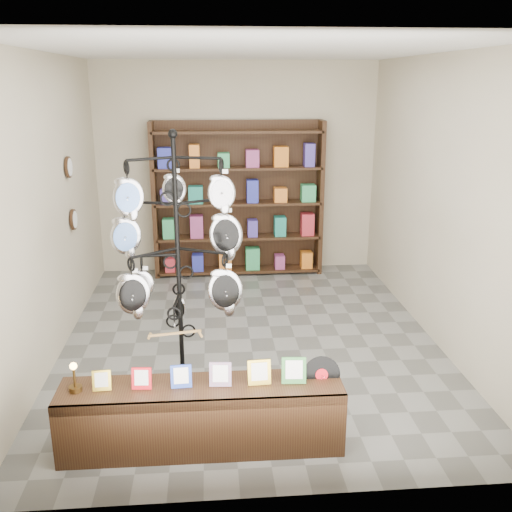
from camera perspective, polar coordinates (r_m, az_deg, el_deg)
The scene contains 6 objects.
ground at distance 6.35m, azimuth -0.60°, elevation -8.28°, with size 5.00×5.00×0.00m, color slate.
room_envelope at distance 5.80m, azimuth -0.65°, elevation 8.47°, with size 5.00×5.00×5.00m.
display_tree at distance 4.87m, azimuth -7.85°, elevation 0.71°, with size 1.21×1.06×2.36m.
front_shelf at distance 4.55m, azimuth -5.40°, elevation -15.65°, with size 2.15×0.45×0.76m.
back_shelving at distance 8.20m, azimuth -1.80°, elevation 5.21°, with size 2.42×0.36×2.20m.
wall_clocks at distance 6.81m, azimuth -18.01°, elevation 5.95°, with size 0.03×0.24×0.84m.
Camera 1 is at (-0.41, -5.72, 2.73)m, focal length 40.00 mm.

